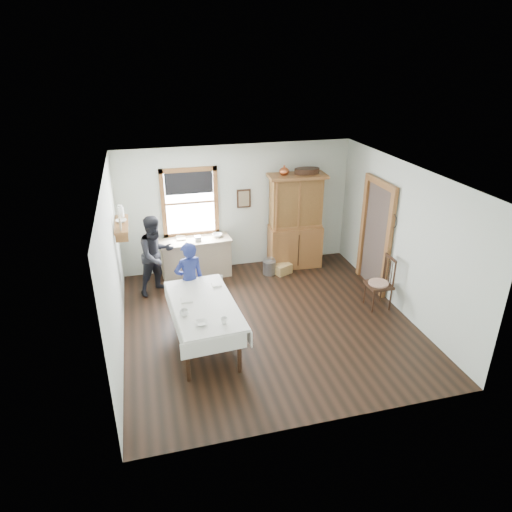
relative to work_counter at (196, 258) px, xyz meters
name	(u,v)px	position (x,y,z in m)	size (l,w,h in m)	color
room	(269,253)	(0.98, -2.15, 0.93)	(5.01, 5.01, 2.70)	black
window	(190,199)	(-0.02, 0.32, 1.21)	(1.18, 0.07, 1.48)	white
doorway	(376,232)	(3.43, -1.30, 0.74)	(0.09, 1.14, 2.22)	#483B33
wall_shelf	(121,222)	(-1.39, -0.61, 1.15)	(0.24, 1.00, 0.44)	brown
framed_picture	(244,199)	(1.13, 0.31, 1.13)	(0.30, 0.04, 0.40)	#341E12
rug_beater	(394,214)	(3.43, -1.85, 1.30)	(0.27, 0.27, 0.01)	black
work_counter	(196,258)	(0.00, 0.00, 0.00)	(1.47, 0.56, 0.84)	tan
china_hutch	(296,222)	(2.20, 0.00, 0.62)	(1.22, 0.58, 2.08)	brown
dining_table	(205,324)	(-0.20, -2.52, -0.04)	(1.01, 1.93, 0.77)	silver
spindle_chair	(379,282)	(3.12, -2.13, 0.09)	(0.47, 0.47, 1.02)	#341E12
pail	(269,267)	(1.54, -0.29, -0.27)	(0.28, 0.28, 0.30)	gray
wicker_basket	(283,269)	(1.82, -0.34, -0.32)	(0.36, 0.25, 0.21)	#A8824C
woman_blue	(190,283)	(-0.32, -1.60, 0.26)	(0.49, 0.32, 1.35)	navy
figure_dark	(156,258)	(-0.83, -0.49, 0.32)	(0.72, 0.56, 1.48)	black
table_cup_a	(184,313)	(-0.54, -2.81, 0.40)	(0.13, 0.13, 0.10)	white
table_cup_b	(224,320)	(0.01, -3.17, 0.40)	(0.10, 0.10, 0.10)	white
table_bowl	(201,323)	(-0.32, -3.12, 0.38)	(0.21, 0.21, 0.05)	white
counter_book	(176,239)	(-0.38, 0.14, 0.43)	(0.16, 0.22, 0.02)	#807055
counter_bowl	(217,235)	(0.48, 0.05, 0.45)	(0.21, 0.21, 0.07)	white
shelf_bowl	(121,221)	(-1.39, -0.60, 1.18)	(0.22, 0.22, 0.05)	white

